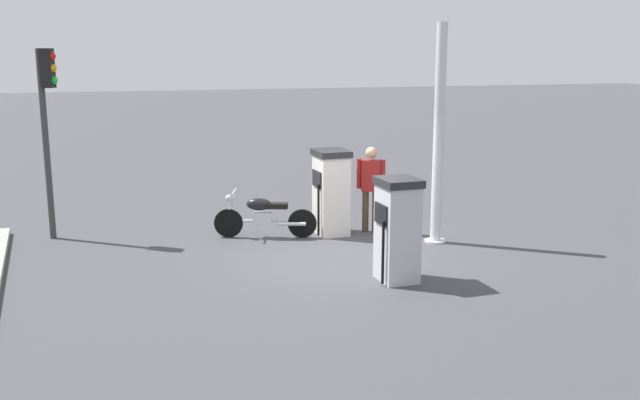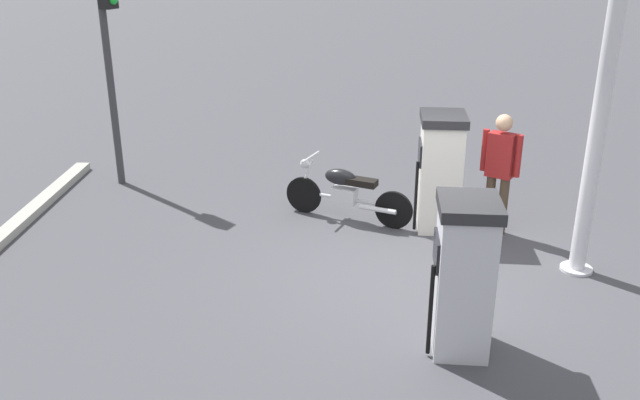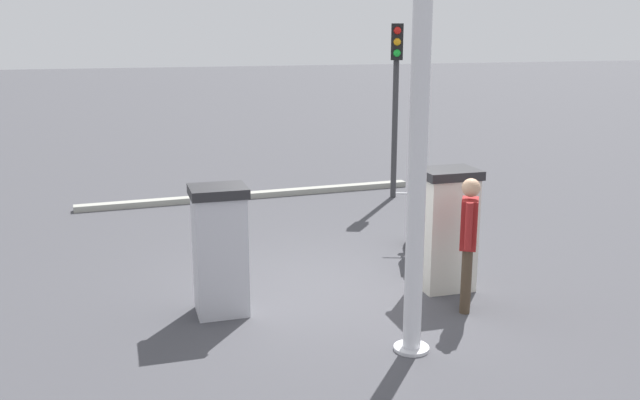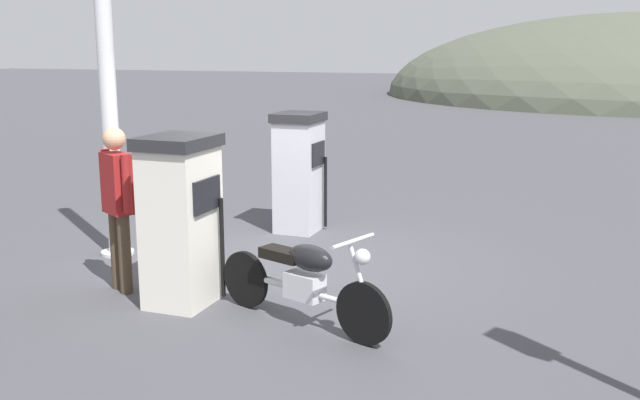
% 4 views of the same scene
% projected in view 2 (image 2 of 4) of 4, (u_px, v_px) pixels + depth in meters
% --- Properties ---
extents(ground_plane, '(120.00, 120.00, 0.00)m').
position_uv_depth(ground_plane, '(406.00, 275.00, 8.48)').
color(ground_plane, '#424247').
extents(fuel_pump_near, '(0.67, 0.77, 1.68)m').
position_uv_depth(fuel_pump_near, '(440.00, 171.00, 9.56)').
color(fuel_pump_near, silver).
rests_on(fuel_pump_near, ground).
extents(fuel_pump_far, '(0.64, 0.69, 1.64)m').
position_uv_depth(fuel_pump_far, '(463.00, 276.00, 6.70)').
color(fuel_pump_far, silver).
rests_on(fuel_pump_far, ground).
extents(motorcycle_near_pump, '(1.90, 0.88, 0.92)m').
position_uv_depth(motorcycle_near_pump, '(345.00, 191.00, 9.95)').
color(motorcycle_near_pump, black).
rests_on(motorcycle_near_pump, ground).
extents(attendant_person, '(0.54, 0.37, 1.72)m').
position_uv_depth(attendant_person, '(500.00, 166.00, 9.35)').
color(attendant_person, '#473828').
rests_on(attendant_person, ground).
extents(roadside_traffic_light, '(0.40, 0.30, 3.61)m').
position_uv_depth(roadside_traffic_light, '(109.00, 36.00, 10.65)').
color(roadside_traffic_light, '#38383A').
rests_on(roadside_traffic_light, ground).
extents(canopy_support_pole, '(0.40, 0.40, 4.07)m').
position_uv_depth(canopy_support_pole, '(599.00, 120.00, 7.88)').
color(canopy_support_pole, silver).
rests_on(canopy_support_pole, ground).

